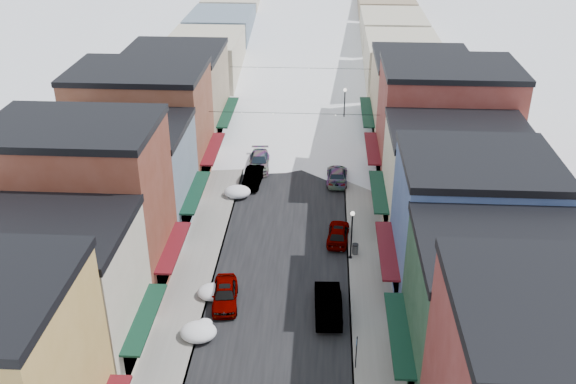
# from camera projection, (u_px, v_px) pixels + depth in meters

# --- Properties ---
(road) EXTENTS (10.00, 160.00, 0.01)m
(road) POSITION_uv_depth(u_px,v_px,m) (301.00, 104.00, 81.79)
(road) COLOR black
(road) RESTS_ON ground
(sidewalk_left) EXTENTS (3.20, 160.00, 0.15)m
(sidewalk_left) POSITION_uv_depth(u_px,v_px,m) (250.00, 102.00, 82.10)
(sidewalk_left) COLOR gray
(sidewalk_left) RESTS_ON ground
(sidewalk_right) EXTENTS (3.20, 160.00, 0.15)m
(sidewalk_right) POSITION_uv_depth(u_px,v_px,m) (353.00, 104.00, 81.42)
(sidewalk_right) COLOR gray
(sidewalk_right) RESTS_ON ground
(curb_left) EXTENTS (0.10, 160.00, 0.15)m
(curb_left) POSITION_uv_depth(u_px,v_px,m) (262.00, 103.00, 82.02)
(curb_left) COLOR slate
(curb_left) RESTS_ON ground
(curb_right) EXTENTS (0.10, 160.00, 0.15)m
(curb_right) POSITION_uv_depth(u_px,v_px,m) (341.00, 104.00, 81.50)
(curb_right) COLOR slate
(curb_right) RESTS_ON ground
(bldg_l_cream) EXTENTS (11.30, 8.20, 9.50)m
(bldg_l_cream) POSITION_uv_depth(u_px,v_px,m) (50.00, 294.00, 38.22)
(bldg_l_cream) COLOR beige
(bldg_l_cream) RESTS_ON ground
(bldg_l_brick_near) EXTENTS (12.30, 8.20, 12.50)m
(bldg_l_brick_near) POSITION_uv_depth(u_px,v_px,m) (84.00, 207.00, 44.64)
(bldg_l_brick_near) COLOR brown
(bldg_l_brick_near) RESTS_ON ground
(bldg_l_grayblue) EXTENTS (11.30, 9.20, 9.00)m
(bldg_l_grayblue) POSITION_uv_depth(u_px,v_px,m) (128.00, 176.00, 52.94)
(bldg_l_grayblue) COLOR slate
(bldg_l_grayblue) RESTS_ON ground
(bldg_l_brick_far) EXTENTS (13.30, 9.20, 11.00)m
(bldg_l_brick_far) POSITION_uv_depth(u_px,v_px,m) (143.00, 125.00, 60.51)
(bldg_l_brick_far) COLOR brown
(bldg_l_brick_far) RESTS_ON ground
(bldg_l_tan) EXTENTS (11.30, 11.20, 10.00)m
(bldg_l_tan) POSITION_uv_depth(u_px,v_px,m) (176.00, 95.00, 69.54)
(bldg_l_tan) COLOR #988264
(bldg_l_tan) RESTS_ON ground
(bldg_r_green) EXTENTS (11.30, 9.20, 9.50)m
(bldg_r_green) POSITION_uv_depth(u_px,v_px,m) (500.00, 315.00, 36.41)
(bldg_r_green) COLOR #1C3B26
(bldg_r_green) RESTS_ON ground
(bldg_r_blue) EXTENTS (11.30, 9.20, 10.50)m
(bldg_r_blue) POSITION_uv_depth(u_px,v_px,m) (471.00, 227.00, 44.15)
(bldg_r_blue) COLOR #395082
(bldg_r_blue) RESTS_ON ground
(bldg_r_cream) EXTENTS (12.30, 9.20, 9.00)m
(bldg_r_cream) POSITION_uv_depth(u_px,v_px,m) (454.00, 179.00, 52.44)
(bldg_r_cream) COLOR beige
(bldg_r_cream) RESTS_ON ground
(bldg_r_brick_far) EXTENTS (13.30, 9.20, 11.50)m
(bldg_r_brick_far) POSITION_uv_depth(u_px,v_px,m) (445.00, 125.00, 59.81)
(bldg_r_brick_far) COLOR maroon
(bldg_r_brick_far) RESTS_ON ground
(bldg_r_tan) EXTENTS (11.30, 11.20, 9.50)m
(bldg_r_tan) POSITION_uv_depth(u_px,v_px,m) (420.00, 99.00, 69.18)
(bldg_r_tan) COLOR tan
(bldg_r_tan) RESTS_ON ground
(distant_blocks) EXTENTS (34.00, 55.00, 8.00)m
(distant_blocks) POSITION_uv_depth(u_px,v_px,m) (307.00, 30.00, 100.32)
(distant_blocks) COLOR gray
(distant_blocks) RESTS_ON ground
(overhead_cables) EXTENTS (16.40, 15.04, 0.04)m
(overhead_cables) POSITION_uv_depth(u_px,v_px,m) (297.00, 88.00, 67.86)
(overhead_cables) COLOR black
(overhead_cables) RESTS_ON ground
(car_silver_sedan) EXTENTS (2.22, 4.53, 1.49)m
(car_silver_sedan) POSITION_uv_depth(u_px,v_px,m) (225.00, 294.00, 44.81)
(car_silver_sedan) COLOR gray
(car_silver_sedan) RESTS_ON ground
(car_dark_hatch) EXTENTS (1.79, 4.45, 1.44)m
(car_dark_hatch) POSITION_uv_depth(u_px,v_px,m) (253.00, 177.00, 61.37)
(car_dark_hatch) COLOR black
(car_dark_hatch) RESTS_ON ground
(car_silver_wagon) EXTENTS (2.31, 5.09, 1.45)m
(car_silver_wagon) POSITION_uv_depth(u_px,v_px,m) (259.00, 161.00, 64.55)
(car_silver_wagon) COLOR #96979E
(car_silver_wagon) RESTS_ON ground
(car_green_sedan) EXTENTS (1.99, 5.18, 1.69)m
(car_green_sedan) POSITION_uv_depth(u_px,v_px,m) (328.00, 303.00, 43.77)
(car_green_sedan) COLOR black
(car_green_sedan) RESTS_ON ground
(car_gray_suv) EXTENTS (2.06, 4.36, 1.44)m
(car_gray_suv) POSITION_uv_depth(u_px,v_px,m) (338.00, 233.00, 52.22)
(car_gray_suv) COLOR gray
(car_gray_suv) RESTS_ON ground
(car_black_sedan) EXTENTS (2.05, 4.86, 1.40)m
(car_black_sedan) POSITION_uv_depth(u_px,v_px,m) (337.00, 175.00, 61.80)
(car_black_sedan) COLOR black
(car_black_sedan) RESTS_ON ground
(car_lane_silver) EXTENTS (2.30, 4.78, 1.58)m
(car_lane_silver) POSITION_uv_depth(u_px,v_px,m) (285.00, 107.00, 78.51)
(car_lane_silver) COLOR #92949A
(car_lane_silver) RESTS_ON ground
(car_lane_white) EXTENTS (3.06, 5.59, 1.49)m
(car_lane_white) POSITION_uv_depth(u_px,v_px,m) (318.00, 98.00, 81.62)
(car_lane_white) COLOR silver
(car_lane_white) RESTS_ON ground
(parking_sign) EXTENTS (0.09, 0.33, 2.41)m
(parking_sign) POSITION_uv_depth(u_px,v_px,m) (356.00, 350.00, 38.55)
(parking_sign) COLOR black
(parking_sign) RESTS_ON sidewalk_right
(trash_can) EXTENTS (0.51, 0.51, 0.86)m
(trash_can) POSITION_uv_depth(u_px,v_px,m) (355.00, 249.00, 50.33)
(trash_can) COLOR #505255
(trash_can) RESTS_ON sidewalk_right
(streetlamp_near) EXTENTS (0.34, 0.34, 4.13)m
(streetlamp_near) POSITION_uv_depth(u_px,v_px,m) (352.00, 229.00, 48.81)
(streetlamp_near) COLOR black
(streetlamp_near) RESTS_ON sidewalk_right
(streetlamp_far) EXTENTS (0.40, 0.40, 4.81)m
(streetlamp_far) POSITION_uv_depth(u_px,v_px,m) (345.00, 103.00, 72.65)
(streetlamp_far) COLOR black
(streetlamp_far) RESTS_ON sidewalk_right
(snow_pile_near) EXTENTS (2.40, 2.68, 1.01)m
(snow_pile_near) POSITION_uv_depth(u_px,v_px,m) (199.00, 331.00, 41.71)
(snow_pile_near) COLOR white
(snow_pile_near) RESTS_ON ground
(snow_pile_mid) EXTENTS (2.18, 2.54, 0.92)m
(snow_pile_mid) POSITION_uv_depth(u_px,v_px,m) (213.00, 291.00, 45.62)
(snow_pile_mid) COLOR white
(snow_pile_mid) RESTS_ON ground
(snow_pile_far) EXTENTS (2.46, 2.71, 1.04)m
(snow_pile_far) POSITION_uv_depth(u_px,v_px,m) (238.00, 192.00, 59.20)
(snow_pile_far) COLOR white
(snow_pile_far) RESTS_ON ground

